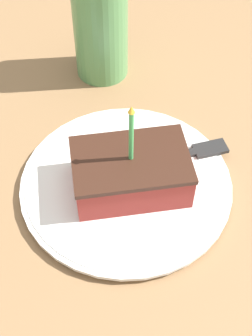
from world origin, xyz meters
name	(u,v)px	position (x,y,z in m)	size (l,w,h in m)	color
ground_plane	(133,188)	(0.00, 0.00, -0.02)	(2.40, 2.40, 0.04)	olive
plate	(126,184)	(-0.01, 0.01, 0.01)	(0.27, 0.27, 0.01)	white
cake_slice	(131,172)	(-0.02, 0.01, 0.04)	(0.09, 0.14, 0.13)	#99332D
fork	(168,158)	(0.02, -0.05, 0.02)	(0.04, 0.19, 0.00)	#262626
bottle	(100,19)	(0.23, 0.01, 0.10)	(0.08, 0.08, 0.23)	#599959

